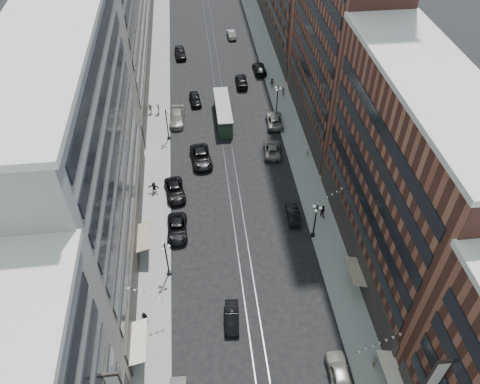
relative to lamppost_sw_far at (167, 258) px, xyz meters
name	(u,v)px	position (x,y,z in m)	size (l,w,h in m)	color
ground	(223,118)	(9.20, 32.00, -3.10)	(220.00, 220.00, 0.00)	black
sidewalk_west	(159,91)	(-1.80, 42.00, -3.02)	(4.00, 180.00, 0.15)	gray
sidewalk_east	(277,84)	(20.20, 42.00, -3.02)	(4.00, 180.00, 0.15)	gray
rail_west	(215,88)	(8.50, 42.00, -3.09)	(0.12, 180.00, 0.02)	#2D2D33
rail_east	(222,88)	(9.90, 42.00, -3.09)	(0.12, 180.00, 0.02)	#2D2D33
building_west_mid	(81,162)	(-7.80, 5.00, 10.90)	(8.00, 36.00, 28.00)	gray
building_east_mid	(405,184)	(26.20, 0.00, 8.90)	(8.00, 30.00, 24.00)	brown
lamppost_sw_far	(167,258)	(0.00, 0.00, 0.00)	(1.03, 1.14, 5.52)	black
lamppost_sw_mid	(167,123)	(0.00, 27.00, 0.00)	(1.03, 1.14, 5.52)	black
lamppost_se_far	(315,220)	(18.40, 4.00, 0.00)	(1.03, 1.14, 5.52)	black
lamppost_se_mid	(277,99)	(18.40, 32.00, 0.00)	(1.03, 1.14, 5.52)	black
streetcar	(223,113)	(9.20, 31.53, -1.69)	(2.44, 11.03, 3.05)	#253A26
car_2	(177,229)	(1.09, 6.58, -2.33)	(2.54, 5.51, 1.53)	black
car_4	(340,374)	(16.75, -14.67, -2.21)	(2.09, 5.21, 1.77)	slate
car_5	(232,317)	(6.83, -7.11, -2.38)	(1.51, 4.34, 1.43)	black
pedestrian_2	(145,318)	(-2.56, -6.32, -2.07)	(0.85, 0.47, 1.75)	black
pedestrian_4	(375,362)	(20.56, -13.88, -2.12)	(0.97, 0.44, 1.65)	#B8B398
car_7	(175,191)	(0.89, 13.85, -2.33)	(2.55, 5.54, 1.54)	black
car_8	(177,118)	(1.42, 31.67, -2.25)	(2.37, 5.83, 1.69)	slate
car_9	(180,53)	(2.40, 55.05, -2.20)	(2.11, 5.23, 1.78)	black
car_10	(293,214)	(16.47, 7.51, -2.38)	(1.52, 4.35, 1.43)	black
car_11	(272,149)	(16.00, 21.73, -2.35)	(2.49, 5.40, 1.50)	slate
car_12	(259,68)	(17.60, 47.04, -2.30)	(2.22, 5.45, 1.58)	black
car_13	(195,99)	(4.70, 37.32, -2.32)	(1.84, 4.57, 1.56)	black
car_14	(231,34)	(13.70, 62.88, -2.34)	(1.59, 4.56, 1.50)	gray
pedestrian_5	(154,187)	(-2.03, 14.63, -2.09)	(1.59, 0.46, 1.72)	black
pedestrian_6	(150,109)	(-3.05, 34.68, -2.00)	(1.11, 0.50, 1.89)	#9D9582
pedestrian_7	(322,211)	(20.39, 7.34, -2.01)	(0.91, 0.50, 1.87)	black
pedestrian_8	(307,152)	(21.19, 20.20, -2.15)	(0.58, 0.38, 1.60)	#BAAE9A
pedestrian_9	(272,83)	(19.10, 40.97, -2.08)	(1.12, 0.46, 1.73)	black
car_extra_0	(242,81)	(13.58, 42.57, -2.20)	(2.11, 5.25, 1.79)	black
car_extra_1	(201,157)	(4.92, 20.77, -2.23)	(2.86, 6.21, 1.73)	black
car_extra_2	(274,120)	(17.60, 29.34, -2.32)	(2.58, 5.59, 1.55)	slate
pedestrian_extra_0	(283,91)	(20.60, 38.00, -2.16)	(0.76, 0.42, 1.56)	gray
pedestrian_extra_1	(158,108)	(-1.75, 34.58, -2.01)	(1.21, 0.50, 1.87)	#9E9783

